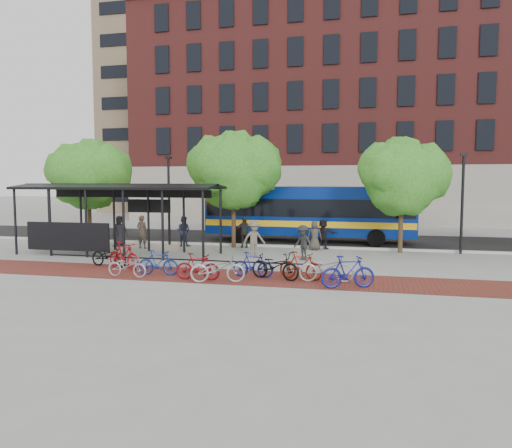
% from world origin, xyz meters
% --- Properties ---
extents(ground, '(160.00, 160.00, 0.00)m').
position_xyz_m(ground, '(0.00, 0.00, 0.00)').
color(ground, '#9E9E99').
rests_on(ground, ground).
extents(asphalt_street, '(160.00, 8.00, 0.01)m').
position_xyz_m(asphalt_street, '(0.00, 8.00, 0.01)').
color(asphalt_street, black).
rests_on(asphalt_street, ground).
extents(curb, '(160.00, 0.25, 0.12)m').
position_xyz_m(curb, '(0.00, 4.00, 0.06)').
color(curb, '#B7B7B2').
rests_on(curb, ground).
extents(brick_strip, '(24.00, 3.00, 0.01)m').
position_xyz_m(brick_strip, '(-2.00, -5.00, 0.00)').
color(brick_strip, maroon).
rests_on(brick_strip, ground).
extents(bike_rack_rail, '(12.00, 0.05, 0.95)m').
position_xyz_m(bike_rack_rail, '(-3.30, -4.10, 0.00)').
color(bike_rack_rail, black).
rests_on(bike_rack_rail, ground).
extents(building_brick, '(55.00, 14.00, 20.00)m').
position_xyz_m(building_brick, '(10.00, 26.00, 10.00)').
color(building_brick, maroon).
rests_on(building_brick, ground).
extents(building_tower, '(22.00, 22.00, 30.00)m').
position_xyz_m(building_tower, '(-16.00, 40.00, 15.00)').
color(building_tower, '#7A664C').
rests_on(building_tower, ground).
extents(bus_shelter, '(10.60, 3.07, 3.60)m').
position_xyz_m(bus_shelter, '(-8.13, -0.48, 3.00)').
color(bus_shelter, black).
rests_on(bus_shelter, ground).
extents(tree_a, '(4.90, 4.00, 6.18)m').
position_xyz_m(tree_a, '(-11.91, 3.35, 4.24)').
color(tree_a, '#382619').
rests_on(tree_a, ground).
extents(tree_b, '(5.15, 4.20, 6.47)m').
position_xyz_m(tree_b, '(-2.90, 3.35, 4.46)').
color(tree_b, '#382619').
rests_on(tree_b, ground).
extents(tree_c, '(4.66, 3.80, 5.92)m').
position_xyz_m(tree_c, '(6.09, 3.35, 4.05)').
color(tree_c, '#382619').
rests_on(tree_c, ground).
extents(lamp_post_left, '(0.35, 0.20, 5.12)m').
position_xyz_m(lamp_post_left, '(-7.00, 3.60, 2.75)').
color(lamp_post_left, black).
rests_on(lamp_post_left, ground).
extents(lamp_post_right, '(0.35, 0.20, 5.12)m').
position_xyz_m(lamp_post_right, '(9.00, 3.60, 2.75)').
color(lamp_post_right, black).
rests_on(lamp_post_right, ground).
extents(bus, '(12.54, 3.13, 3.38)m').
position_xyz_m(bus, '(0.82, 6.76, 1.94)').
color(bus, navy).
rests_on(bus, ground).
extents(bike_0, '(2.00, 1.05, 1.00)m').
position_xyz_m(bike_0, '(-6.56, -4.04, 0.50)').
color(bike_0, black).
rests_on(bike_0, ground).
extents(bike_1, '(2.00, 1.31, 1.17)m').
position_xyz_m(bike_1, '(-5.62, -4.47, 0.58)').
color(bike_1, maroon).
rests_on(bike_1, ground).
extents(bike_2, '(1.71, 0.71, 0.88)m').
position_xyz_m(bike_2, '(-4.68, -5.97, 0.44)').
color(bike_2, '#A6A6A8').
rests_on(bike_2, ground).
extents(bike_3, '(1.69, 0.58, 1.00)m').
position_xyz_m(bike_3, '(-3.66, -5.36, 0.50)').
color(bike_3, navy).
rests_on(bike_3, ground).
extents(bike_5, '(1.72, 0.55, 1.03)m').
position_xyz_m(bike_5, '(-1.80, -5.91, 0.51)').
color(bike_5, maroon).
rests_on(bike_5, ground).
extents(bike_6, '(2.14, 1.22, 1.06)m').
position_xyz_m(bike_6, '(-0.94, -6.15, 0.53)').
color(bike_6, '#9D9C9F').
rests_on(bike_6, ground).
extents(bike_7, '(1.65, 0.54, 0.98)m').
position_xyz_m(bike_7, '(0.09, -4.90, 0.49)').
color(bike_7, navy).
rests_on(bike_7, ground).
extents(bike_8, '(2.13, 1.28, 1.06)m').
position_xyz_m(bike_8, '(1.02, -5.13, 0.53)').
color(bike_8, black).
rests_on(bike_8, ground).
extents(bike_9, '(1.83, 0.93, 1.06)m').
position_xyz_m(bike_9, '(1.97, -4.90, 0.53)').
color(bike_9, maroon).
rests_on(bike_9, ground).
extents(bike_10, '(2.09, 0.90, 1.07)m').
position_xyz_m(bike_10, '(2.95, -5.18, 0.53)').
color(bike_10, '#9D9D9F').
rests_on(bike_10, ground).
extents(bike_11, '(1.99, 1.17, 1.15)m').
position_xyz_m(bike_11, '(3.78, -6.06, 0.58)').
color(bike_11, navy).
rests_on(bike_11, ground).
extents(pedestrian_0, '(1.02, 0.98, 1.75)m').
position_xyz_m(pedestrian_0, '(-9.49, 2.31, 0.88)').
color(pedestrian_0, black).
rests_on(pedestrian_0, ground).
extents(pedestrian_1, '(0.73, 0.54, 1.84)m').
position_xyz_m(pedestrian_1, '(-7.80, 1.72, 0.92)').
color(pedestrian_1, '#38332D').
rests_on(pedestrian_1, ground).
extents(pedestrian_2, '(0.84, 0.66, 1.72)m').
position_xyz_m(pedestrian_2, '(-5.92, 3.08, 0.86)').
color(pedestrian_2, '#1B2541').
rests_on(pedestrian_2, ground).
extents(pedestrian_3, '(1.34, 1.19, 1.80)m').
position_xyz_m(pedestrian_3, '(-1.06, 0.08, 0.90)').
color(pedestrian_3, '#665C4C').
rests_on(pedestrian_3, ground).
extents(pedestrian_4, '(1.06, 0.55, 1.74)m').
position_xyz_m(pedestrian_4, '(-2.41, 3.34, 0.87)').
color(pedestrian_4, '#262626').
rests_on(pedestrian_4, ground).
extents(pedestrian_5, '(1.60, 0.75, 1.66)m').
position_xyz_m(pedestrian_5, '(1.95, 3.80, 0.83)').
color(pedestrian_5, black).
rests_on(pedestrian_5, ground).
extents(pedestrian_6, '(0.85, 0.63, 1.59)m').
position_xyz_m(pedestrian_6, '(1.55, 3.25, 0.80)').
color(pedestrian_6, '#3C3630').
rests_on(pedestrian_6, ground).
extents(pedestrian_9, '(1.23, 1.12, 1.65)m').
position_xyz_m(pedestrian_9, '(1.40, -0.25, 0.83)').
color(pedestrian_9, '#252525').
rests_on(pedestrian_9, ground).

